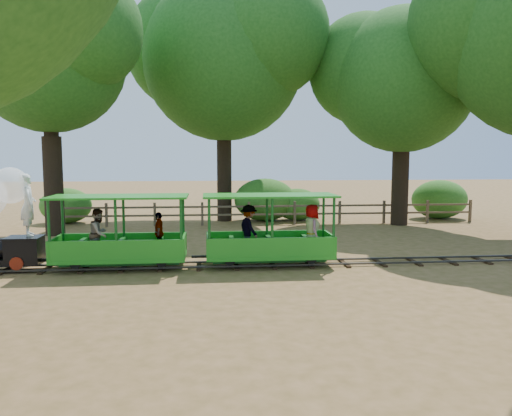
{
  "coord_description": "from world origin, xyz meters",
  "views": [
    {
      "loc": [
        -2.73,
        -13.26,
        3.02
      ],
      "look_at": [
        -1.41,
        0.5,
        1.54
      ],
      "focal_mm": 35.0,
      "sensor_mm": 36.0,
      "label": 1
    }
  ],
  "objects": [
    {
      "name": "shrub_east",
      "position": [
        8.17,
        9.3,
        0.92
      ],
      "size": [
        2.64,
        2.03,
        1.83
      ],
      "primitive_type": "ellipsoid",
      "color": "#2D6B1E",
      "rests_on": "ground"
    },
    {
      "name": "shrub_mid_w",
      "position": [
        -0.16,
        9.3,
        0.97
      ],
      "size": [
        2.8,
        2.16,
        1.94
      ],
      "primitive_type": "ellipsoid",
      "color": "#2D6B1E",
      "rests_on": "ground"
    },
    {
      "name": "shrub_west",
      "position": [
        -9.0,
        9.3,
        0.78
      ],
      "size": [
        2.25,
        1.73,
        1.56
      ],
      "primitive_type": "ellipsoid",
      "color": "#2D6B1E",
      "rests_on": "ground"
    },
    {
      "name": "oak_nw",
      "position": [
        -8.53,
        6.08,
        6.93
      ],
      "size": [
        7.09,
        6.24,
        9.49
      ],
      "color": "#2D2116",
      "rests_on": "ground"
    },
    {
      "name": "ground",
      "position": [
        0.0,
        0.0,
        0.0
      ],
      "size": [
        90.0,
        90.0,
        0.0
      ],
      "primitive_type": "plane",
      "color": "#A47246",
      "rests_on": "ground"
    },
    {
      "name": "oak_nc",
      "position": [
        -2.04,
        9.6,
        7.58
      ],
      "size": [
        8.95,
        7.88,
        10.79
      ],
      "color": "#2D2116",
      "rests_on": "ground"
    },
    {
      "name": "carriage_rear",
      "position": [
        -1.03,
        0.01,
        0.83
      ],
      "size": [
        3.56,
        1.47,
        1.85
      ],
      "color": "#22911F",
      "rests_on": "track"
    },
    {
      "name": "oak_ne",
      "position": [
        5.47,
        7.58,
        6.43
      ],
      "size": [
        7.57,
        6.66,
        9.16
      ],
      "color": "#2D2116",
      "rests_on": "ground"
    },
    {
      "name": "fence",
      "position": [
        0.0,
        8.0,
        0.58
      ],
      "size": [
        18.1,
        0.1,
        1.0
      ],
      "color": "brown",
      "rests_on": "ground"
    },
    {
      "name": "carriage_front",
      "position": [
        -5.05,
        -0.04,
        0.79
      ],
      "size": [
        3.56,
        1.45,
        1.85
      ],
      "color": "#22911F",
      "rests_on": "track"
    },
    {
      "name": "shrub_mid_e",
      "position": [
        1.34,
        9.3,
        0.73
      ],
      "size": [
        2.12,
        1.63,
        1.47
      ],
      "primitive_type": "ellipsoid",
      "color": "#2D6B1E",
      "rests_on": "ground"
    },
    {
      "name": "track",
      "position": [
        0.0,
        0.0,
        0.07
      ],
      "size": [
        22.0,
        1.0,
        0.1
      ],
      "color": "#3F3D3A",
      "rests_on": "ground"
    }
  ]
}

